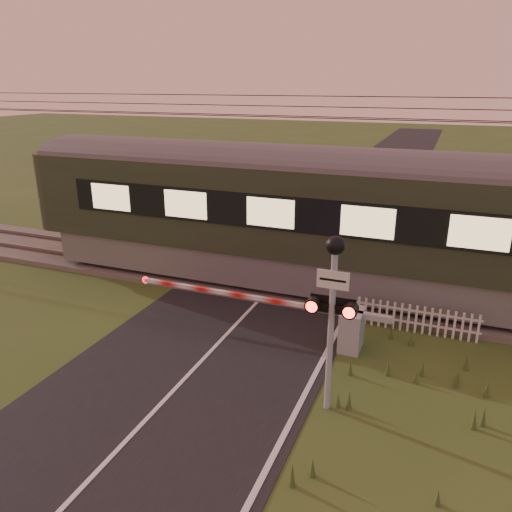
% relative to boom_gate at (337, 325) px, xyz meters
% --- Properties ---
extents(ground, '(160.00, 160.00, 0.00)m').
position_rel_boom_gate_xyz_m(ground, '(-2.89, -3.09, -0.60)').
color(ground, '#354B1D').
rests_on(ground, ground).
extents(road, '(6.00, 140.00, 0.03)m').
position_rel_boom_gate_xyz_m(road, '(-2.87, -3.33, -0.59)').
color(road, black).
rests_on(road, ground).
extents(track_bed, '(140.00, 3.40, 0.39)m').
position_rel_boom_gate_xyz_m(track_bed, '(-2.89, 3.41, -0.54)').
color(track_bed, '#47423D').
rests_on(track_bed, ground).
extents(overhead_wires, '(120.00, 0.62, 0.62)m').
position_rel_boom_gate_xyz_m(overhead_wires, '(-2.89, 3.41, 5.12)').
color(overhead_wires, black).
rests_on(overhead_wires, ground).
extents(boom_gate, '(7.19, 0.82, 1.09)m').
position_rel_boom_gate_xyz_m(boom_gate, '(0.00, 0.00, 0.00)').
color(boom_gate, gray).
rests_on(boom_gate, ground).
extents(crossing_signal, '(0.96, 0.37, 3.78)m').
position_rel_boom_gate_xyz_m(crossing_signal, '(0.41, -2.65, 2.00)').
color(crossing_signal, gray).
rests_on(crossing_signal, ground).
extents(picket_fence, '(3.32, 0.07, 0.80)m').
position_rel_boom_gate_xyz_m(picket_fence, '(1.84, 1.51, -0.20)').
color(picket_fence, silver).
rests_on(picket_fence, ground).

